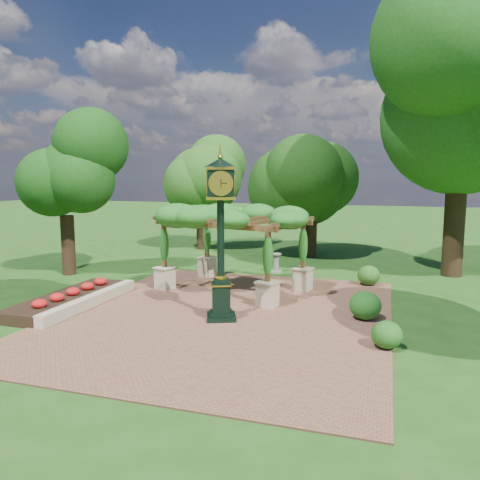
% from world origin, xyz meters
% --- Properties ---
extents(ground, '(120.00, 120.00, 0.00)m').
position_xyz_m(ground, '(0.00, 0.00, 0.00)').
color(ground, '#1E4714').
rests_on(ground, ground).
extents(brick_plaza, '(10.00, 12.00, 0.04)m').
position_xyz_m(brick_plaza, '(0.00, 1.00, 0.02)').
color(brick_plaza, brown).
rests_on(brick_plaza, ground).
extents(border_wall, '(0.35, 5.00, 0.40)m').
position_xyz_m(border_wall, '(-4.60, 0.50, 0.20)').
color(border_wall, '#C6B793').
rests_on(border_wall, ground).
extents(flower_bed, '(1.50, 5.00, 0.36)m').
position_xyz_m(flower_bed, '(-5.50, 0.50, 0.18)').
color(flower_bed, red).
rests_on(flower_bed, ground).
extents(pedestal_clock, '(1.26, 1.26, 4.94)m').
position_xyz_m(pedestal_clock, '(0.04, 0.47, 2.95)').
color(pedestal_clock, black).
rests_on(pedestal_clock, brick_plaza).
extents(pergola, '(5.92, 4.52, 3.30)m').
position_xyz_m(pergola, '(-0.78, 4.14, 2.71)').
color(pergola, beige).
rests_on(pergola, brick_plaza).
extents(sundial, '(0.55, 0.55, 0.87)m').
position_xyz_m(sundial, '(0.00, 7.98, 0.38)').
color(sundial, gray).
rests_on(sundial, ground).
extents(shrub_front, '(0.95, 0.95, 0.70)m').
position_xyz_m(shrub_front, '(4.85, -0.57, 0.39)').
color(shrub_front, '#205317').
rests_on(shrub_front, brick_plaza).
extents(shrub_mid, '(1.02, 1.02, 0.86)m').
position_xyz_m(shrub_mid, '(4.22, 1.75, 0.47)').
color(shrub_mid, '#1E5618').
rests_on(shrub_mid, brick_plaza).
extents(shrub_back, '(0.97, 0.97, 0.79)m').
position_xyz_m(shrub_back, '(4.13, 6.45, 0.43)').
color(shrub_back, '#265619').
rests_on(shrub_back, brick_plaza).
extents(tree_west_near, '(3.40, 3.40, 6.81)m').
position_xyz_m(tree_west_near, '(-8.72, 4.77, 4.66)').
color(tree_west_near, '#372216').
rests_on(tree_west_near, ground).
extents(tree_west_far, '(4.13, 4.13, 6.92)m').
position_xyz_m(tree_west_far, '(-5.88, 13.43, 4.76)').
color(tree_west_far, '#312013').
rests_on(tree_west_far, ground).
extents(tree_north, '(4.26, 4.26, 6.22)m').
position_xyz_m(tree_north, '(0.86, 12.51, 4.28)').
color(tree_north, black).
rests_on(tree_north, ground).
extents(tree_east_far, '(6.49, 6.49, 11.88)m').
position_xyz_m(tree_east_far, '(7.53, 9.59, 8.18)').
color(tree_east_far, '#332313').
rests_on(tree_east_far, ground).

